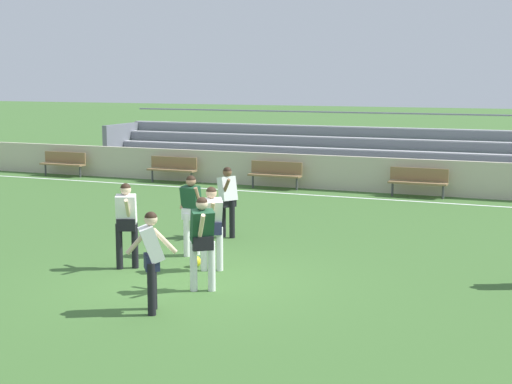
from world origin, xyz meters
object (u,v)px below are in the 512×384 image
Objects in this scene: player_white_trailing_run at (152,253)px; soccer_ball at (196,261)px; player_white_overlapping at (227,196)px; player_dark_wide_right at (191,208)px; player_white_pressing_high at (212,221)px; bleacher_stand at (406,154)px; bench_far_right at (64,162)px; player_white_deep_cover at (126,218)px; player_dark_wide_left at (202,235)px; bench_far_left at (173,167)px; bench_near_bin at (418,180)px; bench_near_wall_gap at (275,172)px.

player_white_trailing_run is 3.05m from soccer_ball.
player_white_overlapping is at bearing 101.44° from soccer_ball.
player_white_pressing_high is at bearing -46.19° from player_dark_wide_right.
bleacher_stand reaches higher than player_white_pressing_high.
bleacher_stand reaches higher than player_white_trailing_run.
player_white_deep_cover is (9.60, -11.06, 0.46)m from bench_far_right.
player_white_overlapping is at bearing 91.55° from player_dark_wide_right.
bleacher_stand reaches higher than player_white_deep_cover.
bleacher_stand is 14.92m from player_dark_wide_left.
player_white_overlapping is 5.75m from player_white_trailing_run.
player_dark_wide_right reaches higher than player_white_overlapping.
bleacher_stand is 14.16× the size of player_white_pressing_high.
player_dark_wide_right is 1.03× the size of player_white_pressing_high.
bleacher_stand is at bearing 21.47° from bench_far_left.
player_white_trailing_run is (-1.77, -13.29, 0.42)m from bench_near_bin.
player_white_overlapping is 1.02× the size of player_white_trailing_run.
player_dark_wide_right is 2.68m from player_dark_wide_left.
bench_far_left is 1.00× the size of bench_near_wall_gap.
bleacher_stand is at bearing 83.74° from soccer_ball.
bench_near_wall_gap is 10.93m from player_white_pressing_high.
bench_far_right is 15.01m from soccer_ball.
bench_near_wall_gap is at bearing 104.87° from player_dark_wide_left.
player_white_pressing_high is at bearing -100.84° from bench_near_bin.
bench_far_right is at bearing 134.40° from player_dark_wide_left.
bench_near_bin is 8.26m from player_white_overlapping.
bench_far_right is 8.18× the size of soccer_ball.
player_white_trailing_run reaches higher than bench_near_bin.
player_white_trailing_run is at bearing -77.63° from player_white_overlapping.
player_white_trailing_run is at bearing -92.81° from bleacher_stand.
player_dark_wide_left reaches higher than player_white_overlapping.
soccer_ball is (0.56, -2.76, -0.87)m from player_white_overlapping.
bench_near_bin is (8.60, 0.00, 0.00)m from bench_far_left.
player_dark_wide_left is (7.03, -11.90, 0.44)m from bench_far_left.
bench_far_right is 17.55m from player_white_trailing_run.
player_dark_wide_right is at bearing -43.10° from bench_far_right.
bench_near_bin is 10.78m from player_white_pressing_high.
player_white_trailing_run is (1.18, -3.68, -0.05)m from player_dark_wide_right.
bench_near_wall_gap reaches higher than soccer_ball.
bench_near_wall_gap is 7.88m from player_white_overlapping.
bench_near_wall_gap and bench_near_bin have the same top height.
bench_near_bin is at bearing 71.86° from player_white_deep_cover.
player_white_deep_cover is (-1.60, -0.48, 0.03)m from player_white_pressing_high.
player_white_pressing_high is (2.71, -10.58, 0.43)m from bench_near_wall_gap.
player_dark_wide_left reaches higher than player_white_pressing_high.
bench_far_left is 1.07× the size of player_white_deep_cover.
player_dark_wide_left is at bearing -59.42° from bench_far_left.
soccer_ball is at bearing -96.26° from bleacher_stand.
bench_near_wall_gap and bench_far_right have the same top height.
player_white_deep_cover is at bearing -114.82° from player_dark_wide_right.
player_white_trailing_run is 0.98× the size of player_dark_wide_left.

